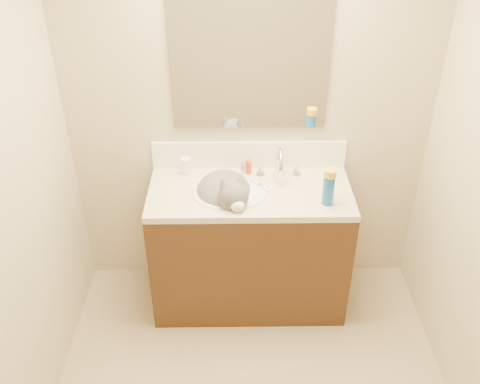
{
  "coord_description": "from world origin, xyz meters",
  "views": [
    {
      "loc": [
        -0.09,
        -1.65,
        2.59
      ],
      "look_at": [
        -0.06,
        0.92,
        0.88
      ],
      "focal_mm": 40.0,
      "sensor_mm": 36.0,
      "label": 1
    }
  ],
  "objects_px": {
    "basin": "(230,203)",
    "cat": "(226,194)",
    "silver_jar": "(244,168)",
    "faucet": "(279,165)",
    "amber_bottle": "(249,167)",
    "vanity_cabinet": "(249,249)",
    "pill_bottle": "(186,166)",
    "spray_can": "(328,190)"
  },
  "relations": [
    {
      "from": "basin",
      "to": "faucet",
      "type": "bearing_deg",
      "value": 29.12
    },
    {
      "from": "vanity_cabinet",
      "to": "spray_can",
      "type": "height_order",
      "value": "spray_can"
    },
    {
      "from": "silver_jar",
      "to": "faucet",
      "type": "bearing_deg",
      "value": -19.08
    },
    {
      "from": "vanity_cabinet",
      "to": "basin",
      "type": "bearing_deg",
      "value": -165.96
    },
    {
      "from": "vanity_cabinet",
      "to": "faucet",
      "type": "bearing_deg",
      "value": 37.29
    },
    {
      "from": "basin",
      "to": "faucet",
      "type": "relative_size",
      "value": 1.61
    },
    {
      "from": "cat",
      "to": "amber_bottle",
      "type": "xyz_separation_m",
      "value": [
        0.14,
        0.21,
        0.06
      ]
    },
    {
      "from": "vanity_cabinet",
      "to": "silver_jar",
      "type": "relative_size",
      "value": 20.44
    },
    {
      "from": "cat",
      "to": "silver_jar",
      "type": "height_order",
      "value": "cat"
    },
    {
      "from": "faucet",
      "to": "cat",
      "type": "bearing_deg",
      "value": -154.08
    },
    {
      "from": "pill_bottle",
      "to": "silver_jar",
      "type": "relative_size",
      "value": 1.87
    },
    {
      "from": "basin",
      "to": "silver_jar",
      "type": "distance_m",
      "value": 0.27
    },
    {
      "from": "pill_bottle",
      "to": "spray_can",
      "type": "height_order",
      "value": "spray_can"
    },
    {
      "from": "faucet",
      "to": "silver_jar",
      "type": "xyz_separation_m",
      "value": [
        -0.21,
        0.07,
        -0.06
      ]
    },
    {
      "from": "cat",
      "to": "pill_bottle",
      "type": "relative_size",
      "value": 4.59
    },
    {
      "from": "vanity_cabinet",
      "to": "amber_bottle",
      "type": "xyz_separation_m",
      "value": [
        -0.0,
        0.19,
        0.5
      ]
    },
    {
      "from": "vanity_cabinet",
      "to": "faucet",
      "type": "height_order",
      "value": "faucet"
    },
    {
      "from": "faucet",
      "to": "spray_can",
      "type": "distance_m",
      "value": 0.38
    },
    {
      "from": "vanity_cabinet",
      "to": "spray_can",
      "type": "bearing_deg",
      "value": -18.24
    },
    {
      "from": "vanity_cabinet",
      "to": "spray_can",
      "type": "xyz_separation_m",
      "value": [
        0.43,
        -0.14,
        0.54
      ]
    },
    {
      "from": "cat",
      "to": "amber_bottle",
      "type": "relative_size",
      "value": 5.51
    },
    {
      "from": "basin",
      "to": "amber_bottle",
      "type": "relative_size",
      "value": 4.92
    },
    {
      "from": "faucet",
      "to": "pill_bottle",
      "type": "bearing_deg",
      "value": 174.83
    },
    {
      "from": "faucet",
      "to": "cat",
      "type": "xyz_separation_m",
      "value": [
        -0.32,
        -0.16,
        -0.1
      ]
    },
    {
      "from": "cat",
      "to": "silver_jar",
      "type": "distance_m",
      "value": 0.26
    },
    {
      "from": "cat",
      "to": "amber_bottle",
      "type": "height_order",
      "value": "cat"
    },
    {
      "from": "silver_jar",
      "to": "amber_bottle",
      "type": "height_order",
      "value": "amber_bottle"
    },
    {
      "from": "basin",
      "to": "pill_bottle",
      "type": "height_order",
      "value": "pill_bottle"
    },
    {
      "from": "silver_jar",
      "to": "amber_bottle",
      "type": "bearing_deg",
      "value": -38.69
    },
    {
      "from": "vanity_cabinet",
      "to": "basin",
      "type": "distance_m",
      "value": 0.4
    },
    {
      "from": "vanity_cabinet",
      "to": "amber_bottle",
      "type": "bearing_deg",
      "value": 91.19
    },
    {
      "from": "pill_bottle",
      "to": "spray_can",
      "type": "bearing_deg",
      "value": -21.97
    },
    {
      "from": "faucet",
      "to": "amber_bottle",
      "type": "xyz_separation_m",
      "value": [
        -0.18,
        0.05,
        -0.04
      ]
    },
    {
      "from": "basin",
      "to": "silver_jar",
      "type": "bearing_deg",
      "value": 69.18
    },
    {
      "from": "cat",
      "to": "spray_can",
      "type": "xyz_separation_m",
      "value": [
        0.58,
        -0.12,
        0.1
      ]
    },
    {
      "from": "basin",
      "to": "amber_bottle",
      "type": "xyz_separation_m",
      "value": [
        0.12,
        0.22,
        0.12
      ]
    },
    {
      "from": "basin",
      "to": "spray_can",
      "type": "height_order",
      "value": "spray_can"
    },
    {
      "from": "basin",
      "to": "cat",
      "type": "bearing_deg",
      "value": 156.95
    },
    {
      "from": "silver_jar",
      "to": "cat",
      "type": "bearing_deg",
      "value": -116.49
    },
    {
      "from": "faucet",
      "to": "basin",
      "type": "bearing_deg",
      "value": -150.88
    },
    {
      "from": "pill_bottle",
      "to": "faucet",
      "type": "bearing_deg",
      "value": -5.17
    },
    {
      "from": "faucet",
      "to": "silver_jar",
      "type": "bearing_deg",
      "value": 160.92
    }
  ]
}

